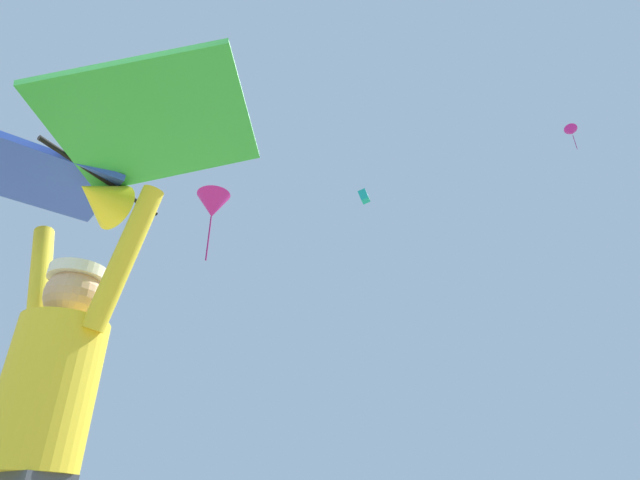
{
  "coord_description": "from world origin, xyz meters",
  "views": [
    {
      "loc": [
        2.21,
        -1.04,
        0.66
      ],
      "look_at": [
        0.22,
        1.55,
        2.53
      ],
      "focal_mm": 28.42,
      "sensor_mm": 36.0,
      "label": 1
    }
  ],
  "objects_px": {
    "held_stunt_kite": "(93,165)",
    "distant_kite_teal_high_right": "(364,196)",
    "kite_flyer_person": "(36,439)",
    "distant_kite_magenta_far_center": "(572,131)",
    "distant_kite_magenta_low_left": "(213,206)"
  },
  "relations": [
    {
      "from": "kite_flyer_person",
      "to": "distant_kite_magenta_low_left",
      "type": "height_order",
      "value": "distant_kite_magenta_low_left"
    },
    {
      "from": "kite_flyer_person",
      "to": "distant_kite_magenta_low_left",
      "type": "relative_size",
      "value": 0.66
    },
    {
      "from": "kite_flyer_person",
      "to": "distant_kite_magenta_low_left",
      "type": "xyz_separation_m",
      "value": [
        -11.23,
        9.47,
        10.55
      ]
    },
    {
      "from": "kite_flyer_person",
      "to": "distant_kite_teal_high_right",
      "type": "distance_m",
      "value": 30.38
    },
    {
      "from": "held_stunt_kite",
      "to": "distant_kite_teal_high_right",
      "type": "height_order",
      "value": "distant_kite_teal_high_right"
    },
    {
      "from": "held_stunt_kite",
      "to": "distant_kite_magenta_far_center",
      "type": "height_order",
      "value": "distant_kite_magenta_far_center"
    },
    {
      "from": "distant_kite_magenta_far_center",
      "to": "distant_kite_magenta_low_left",
      "type": "distance_m",
      "value": 22.98
    },
    {
      "from": "distant_kite_teal_high_right",
      "to": "kite_flyer_person",
      "type": "bearing_deg",
      "value": -61.3
    },
    {
      "from": "kite_flyer_person",
      "to": "held_stunt_kite",
      "type": "relative_size",
      "value": 1.07
    },
    {
      "from": "distant_kite_magenta_far_center",
      "to": "distant_kite_teal_high_right",
      "type": "relative_size",
      "value": 2.03
    },
    {
      "from": "held_stunt_kite",
      "to": "distant_kite_teal_high_right",
      "type": "distance_m",
      "value": 29.75
    },
    {
      "from": "held_stunt_kite",
      "to": "distant_kite_teal_high_right",
      "type": "bearing_deg",
      "value": 118.64
    },
    {
      "from": "held_stunt_kite",
      "to": "distant_kite_magenta_far_center",
      "type": "distance_m",
      "value": 33.25
    },
    {
      "from": "distant_kite_magenta_low_left",
      "to": "held_stunt_kite",
      "type": "bearing_deg",
      "value": -40.34
    },
    {
      "from": "distant_kite_magenta_far_center",
      "to": "distant_kite_teal_high_right",
      "type": "xyz_separation_m",
      "value": [
        -11.65,
        -5.33,
        -2.78
      ]
    }
  ]
}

